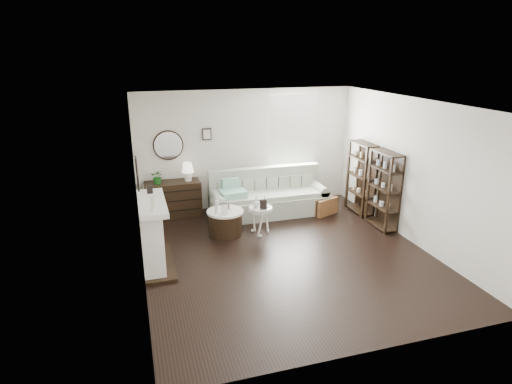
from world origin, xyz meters
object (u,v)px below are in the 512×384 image
object	(u,v)px
dresser	(173,199)
pedestal_table	(260,209)
sofa	(268,199)
drum_table	(225,222)

from	to	relation	value
dresser	pedestal_table	xyz separation A→B (m)	(1.56, -1.45, 0.12)
pedestal_table	sofa	bearing A→B (deg)	64.54
sofa	drum_table	distance (m)	1.48
drum_table	pedestal_table	bearing A→B (deg)	-14.10
drum_table	pedestal_table	distance (m)	0.74
dresser	pedestal_table	size ratio (longest dim) A/B	2.10
sofa	pedestal_table	bearing A→B (deg)	-115.46
drum_table	pedestal_table	world-z (taller)	pedestal_table
dresser	sofa	bearing A→B (deg)	-10.72
sofa	pedestal_table	size ratio (longest dim) A/B	4.54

